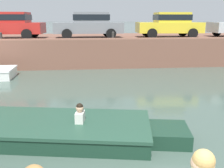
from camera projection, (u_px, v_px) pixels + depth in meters
ground_plane at (112, 104)px, 8.80m from camera, size 400.00×400.00×0.00m
far_quay_wall at (99, 49)px, 17.35m from camera, size 60.00×6.00×1.72m
far_wall_coping at (102, 39)px, 14.34m from camera, size 60.00×0.24×0.08m
motorboat_passing at (61, 129)px, 6.25m from camera, size 5.97×2.68×0.92m
car_leftmost_red at (9, 24)px, 14.81m from camera, size 4.15×2.06×1.54m
car_left_inner_grey at (89, 24)px, 15.26m from camera, size 4.23×2.08×1.54m
car_centre_yellow at (170, 24)px, 15.73m from camera, size 4.07×2.11×1.54m
mooring_bollard_west at (1, 36)px, 13.90m from camera, size 0.15×0.15×0.45m
mooring_bollard_mid at (113, 35)px, 14.48m from camera, size 0.15×0.15×0.45m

